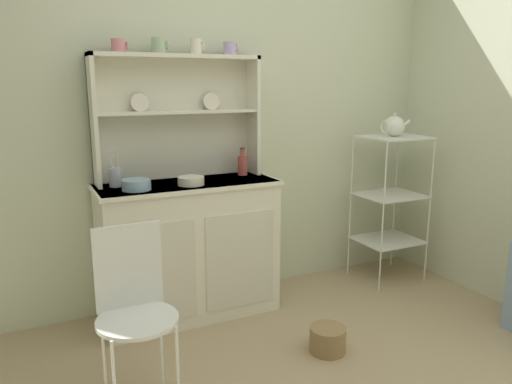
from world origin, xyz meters
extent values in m
cube|color=beige|center=(0.00, 1.62, 1.25)|extent=(3.84, 0.05, 2.50)
cube|color=silver|center=(-0.35, 1.37, 0.43)|extent=(1.09, 0.42, 0.87)
cube|color=beige|center=(-0.61, 1.16, 0.39)|extent=(0.46, 0.01, 0.61)
cube|color=beige|center=(-0.08, 1.16, 0.39)|extent=(0.46, 0.01, 0.61)
cube|color=white|center=(-0.35, 1.37, 0.86)|extent=(1.12, 0.45, 0.02)
cube|color=silver|center=(-0.35, 1.57, 1.25)|extent=(1.04, 0.02, 0.77)
cube|color=silver|center=(-0.86, 1.49, 1.25)|extent=(0.02, 0.18, 0.77)
cube|color=silver|center=(0.16, 1.49, 1.25)|extent=(0.02, 0.18, 0.77)
cube|color=silver|center=(-0.35, 1.49, 1.29)|extent=(1.00, 0.16, 0.02)
cube|color=silver|center=(-0.35, 1.49, 1.62)|extent=(1.04, 0.18, 0.02)
cylinder|color=silver|center=(-0.58, 1.53, 1.35)|extent=(0.11, 0.03, 0.11)
cylinder|color=silver|center=(-0.12, 1.53, 1.35)|extent=(0.11, 0.03, 0.11)
cylinder|color=silver|center=(0.98, 1.10, 0.54)|extent=(0.01, 0.01, 1.09)
cylinder|color=silver|center=(1.42, 1.10, 0.54)|extent=(0.01, 0.01, 1.09)
cylinder|color=silver|center=(0.98, 1.48, 0.54)|extent=(0.01, 0.01, 1.09)
cylinder|color=silver|center=(1.42, 1.48, 0.54)|extent=(0.01, 0.01, 1.09)
cube|color=silver|center=(1.20, 1.29, 1.08)|extent=(0.45, 0.39, 0.01)
cube|color=silver|center=(1.20, 1.29, 0.65)|extent=(0.45, 0.39, 0.01)
cube|color=silver|center=(1.20, 1.29, 0.30)|extent=(0.45, 0.39, 0.01)
cylinder|color=white|center=(-0.73, 0.40, 0.23)|extent=(0.01, 0.01, 0.45)
cylinder|color=white|center=(-1.00, 0.67, 0.23)|extent=(0.01, 0.01, 0.45)
cylinder|color=white|center=(-0.73, 0.67, 0.23)|extent=(0.01, 0.01, 0.45)
cylinder|color=white|center=(-0.86, 0.54, 0.45)|extent=(0.36, 0.36, 0.02)
cube|color=white|center=(-0.86, 0.67, 0.65)|extent=(0.31, 0.02, 0.40)
cylinder|color=#93754C|center=(0.19, 0.59, 0.07)|extent=(0.20, 0.20, 0.14)
cylinder|color=#D17A84|center=(-0.69, 1.49, 1.67)|extent=(0.08, 0.08, 0.08)
torus|color=#D17A84|center=(-0.64, 1.49, 1.68)|extent=(0.01, 0.04, 0.04)
cylinder|color=#9EB78E|center=(-0.46, 1.49, 1.68)|extent=(0.08, 0.08, 0.09)
torus|color=#9EB78E|center=(-0.41, 1.49, 1.69)|extent=(0.01, 0.05, 0.05)
cylinder|color=silver|center=(-0.22, 1.49, 1.68)|extent=(0.07, 0.07, 0.09)
torus|color=silver|center=(-0.18, 1.49, 1.69)|extent=(0.01, 0.05, 0.05)
cylinder|color=#B79ECC|center=(0.00, 1.49, 1.68)|extent=(0.08, 0.08, 0.08)
torus|color=#B79ECC|center=(0.05, 1.49, 1.68)|extent=(0.01, 0.05, 0.05)
cylinder|color=#8EB2D1|center=(-0.67, 1.29, 0.90)|extent=(0.16, 0.16, 0.06)
cylinder|color=silver|center=(-0.35, 1.29, 0.89)|extent=(0.16, 0.16, 0.05)
cylinder|color=#B74C47|center=(0.07, 1.45, 0.93)|extent=(0.06, 0.06, 0.13)
cylinder|color=#B74C47|center=(0.07, 1.45, 1.02)|extent=(0.03, 0.03, 0.05)
cylinder|color=#4C382D|center=(0.07, 1.45, 1.04)|extent=(0.03, 0.03, 0.01)
cylinder|color=#B2B7C6|center=(-0.76, 1.45, 0.92)|extent=(0.08, 0.08, 0.11)
cylinder|color=silver|center=(-0.78, 1.43, 0.99)|extent=(0.02, 0.02, 0.16)
ellipsoid|color=silver|center=(-0.78, 1.43, 1.08)|extent=(0.02, 0.01, 0.01)
cylinder|color=silver|center=(-0.74, 1.43, 1.00)|extent=(0.03, 0.02, 0.17)
ellipsoid|color=silver|center=(-0.74, 1.43, 1.09)|extent=(0.02, 0.01, 0.01)
sphere|color=white|center=(1.20, 1.29, 1.16)|extent=(0.15, 0.15, 0.15)
sphere|color=silver|center=(1.20, 1.29, 1.24)|extent=(0.02, 0.02, 0.02)
cylinder|color=white|center=(1.30, 1.29, 1.17)|extent=(0.09, 0.02, 0.07)
torus|color=white|center=(1.12, 1.29, 1.16)|extent=(0.01, 0.09, 0.09)
camera|label=1|loc=(-1.26, -1.47, 1.47)|focal=34.35mm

